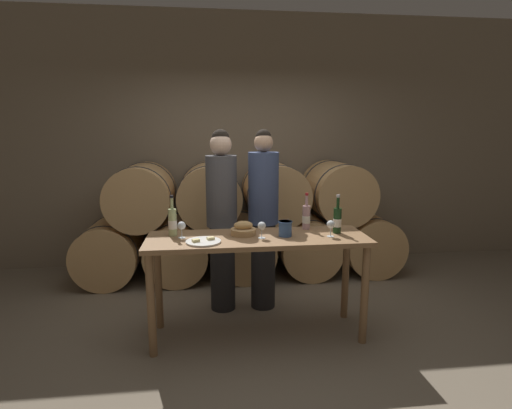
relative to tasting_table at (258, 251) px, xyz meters
name	(u,v)px	position (x,y,z in m)	size (l,w,h in m)	color
ground_plane	(258,334)	(0.00, 0.00, -0.76)	(10.00, 10.00, 0.00)	#726654
stone_wall_back	(238,142)	(0.00, 2.08, 0.84)	(10.00, 0.12, 3.20)	#7F705B
barrel_stack	(243,223)	(0.00, 1.51, -0.11)	(3.85, 0.90, 1.38)	tan
tasting_table	(258,251)	(0.00, 0.00, 0.00)	(1.84, 0.59, 0.89)	olive
person_left	(222,218)	(-0.28, 0.56, 0.17)	(0.29, 0.29, 1.77)	#232326
person_right	(263,218)	(0.12, 0.56, 0.16)	(0.29, 0.29, 1.76)	#232326
wine_bottle_red	(337,220)	(0.69, 0.04, 0.24)	(0.07, 0.07, 0.33)	#193819
wine_bottle_white	(173,222)	(-0.70, 0.12, 0.25)	(0.07, 0.07, 0.34)	#ADBC7F
wine_bottle_rose	(306,217)	(0.46, 0.21, 0.24)	(0.07, 0.07, 0.33)	#BC8E93
blue_crock	(285,228)	(0.23, -0.01, 0.20)	(0.12, 0.12, 0.13)	#335693
bread_basket	(243,230)	(-0.11, 0.08, 0.17)	(0.21, 0.21, 0.12)	tan
cheese_plate	(203,241)	(-0.45, -0.12, 0.14)	(0.28, 0.28, 0.04)	white
wine_glass_far_left	(182,226)	(-0.62, 0.03, 0.23)	(0.07, 0.07, 0.14)	white
wine_glass_left	(262,226)	(0.03, -0.05, 0.23)	(0.07, 0.07, 0.14)	white
wine_glass_center	(331,225)	(0.60, -0.07, 0.23)	(0.07, 0.07, 0.14)	white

